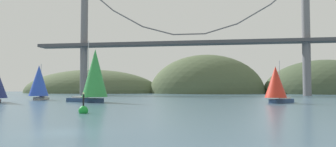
{
  "coord_description": "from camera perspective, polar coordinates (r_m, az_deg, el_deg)",
  "views": [
    {
      "loc": [
        9.8,
        -19.31,
        2.99
      ],
      "look_at": [
        0.0,
        43.91,
        5.83
      ],
      "focal_mm": 33.05,
      "sensor_mm": 36.0,
      "label": 1
    }
  ],
  "objects": [
    {
      "name": "channel_buoy",
      "position": [
        36.92,
        -15.35,
        -6.52
      ],
      "size": [
        1.1,
        1.1,
        2.64
      ],
      "color": "green",
      "rests_on": "ground_plane"
    },
    {
      "name": "sailboat_green_sail",
      "position": [
        62.55,
        -13.43,
        -0.19
      ],
      "size": [
        9.88,
        6.44,
        12.32
      ],
      "color": "navy",
      "rests_on": "ground_plane"
    },
    {
      "name": "ground_plane",
      "position": [
        21.86,
        -18.23,
        -10.27
      ],
      "size": [
        360.0,
        360.0,
        0.0
      ],
      "primitive_type": "plane",
      "color": "#426075"
    },
    {
      "name": "headland_right",
      "position": [
        162.3,
        26.88,
        -3.32
      ],
      "size": [
        55.73,
        44.0,
        31.68
      ],
      "primitive_type": "ellipsoid",
      "color": "#425138",
      "rests_on": "ground_plane"
    },
    {
      "name": "sailboat_scarlet_sail",
      "position": [
        61.27,
        19.31,
        -1.74
      ],
      "size": [
        6.89,
        7.3,
        8.05
      ],
      "color": "navy",
      "rests_on": "ground_plane"
    },
    {
      "name": "sailboat_blue_spinnaker",
      "position": [
        78.55,
        -22.69,
        -1.39
      ],
      "size": [
        5.32,
        8.15,
        8.51
      ],
      "color": "#B7B2A8",
      "rests_on": "ground_plane"
    },
    {
      "name": "headland_left",
      "position": [
        167.39,
        -13.99,
        -3.49
      ],
      "size": [
        73.16,
        44.0,
        24.22
      ],
      "primitive_type": "ellipsoid",
      "color": "#4C5B3D",
      "rests_on": "ground_plane"
    },
    {
      "name": "headland_center",
      "position": [
        154.41,
        7.04,
        -3.63
      ],
      "size": [
        56.47,
        44.0,
        38.12
      ],
      "primitive_type": "ellipsoid",
      "color": "#4C5B3D",
      "rests_on": "ground_plane"
    },
    {
      "name": "suspension_bridge",
      "position": [
        116.05,
        3.89,
        6.12
      ],
      "size": [
        118.75,
        6.0,
        43.14
      ],
      "color": "slate",
      "rests_on": "ground_plane"
    }
  ]
}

